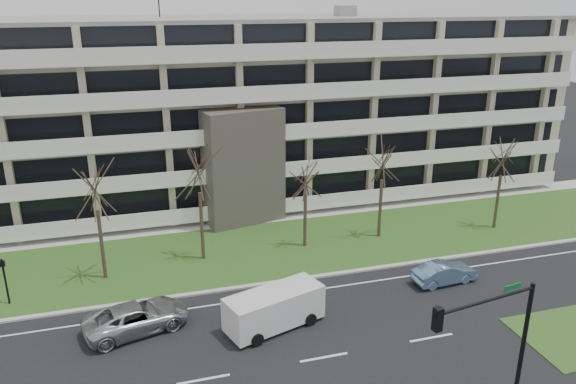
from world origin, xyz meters
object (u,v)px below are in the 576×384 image
object	(u,v)px
white_van	(275,306)
silver_pickup	(137,317)
blue_sedan	(444,273)
traffic_signal	(496,334)
pedestrian_signal	(4,276)

from	to	relation	value
white_van	silver_pickup	bearing A→B (deg)	148.89
silver_pickup	blue_sedan	world-z (taller)	silver_pickup
blue_sedan	traffic_signal	world-z (taller)	traffic_signal
blue_sedan	white_van	distance (m)	11.51
blue_sedan	silver_pickup	bearing A→B (deg)	85.66
blue_sedan	traffic_signal	distance (m)	12.01
silver_pickup	pedestrian_signal	size ratio (longest dim) A/B	1.91
white_van	pedestrian_signal	bearing A→B (deg)	137.70
silver_pickup	traffic_signal	bearing A→B (deg)	-141.77
traffic_signal	pedestrian_signal	bearing A→B (deg)	134.99
silver_pickup	pedestrian_signal	bearing A→B (deg)	40.93
silver_pickup	traffic_signal	world-z (taller)	traffic_signal
silver_pickup	pedestrian_signal	world-z (taller)	pedestrian_signal
blue_sedan	traffic_signal	bearing A→B (deg)	153.33
white_van	traffic_signal	distance (m)	11.67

